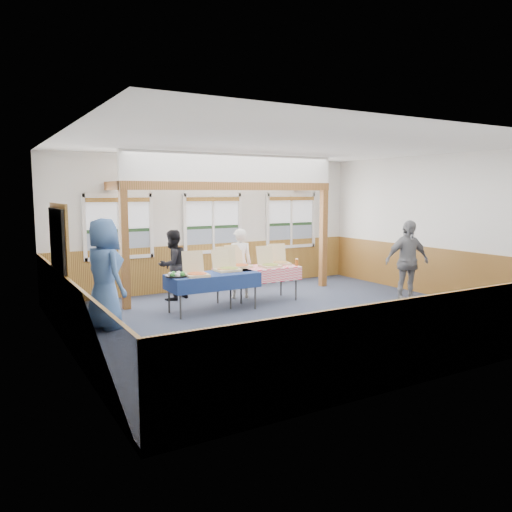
{
  "coord_description": "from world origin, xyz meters",
  "views": [
    {
      "loc": [
        -5.2,
        -7.61,
        2.35
      ],
      "look_at": [
        -0.21,
        1.0,
        1.08
      ],
      "focal_mm": 35.0,
      "sensor_mm": 36.0,
      "label": 1
    }
  ],
  "objects_px": {
    "woman_white": "(239,264)",
    "person_grey": "(407,261)",
    "table_left": "(213,276)",
    "woman_black": "(173,265)",
    "table_right": "(257,270)",
    "man_blue": "(104,274)"
  },
  "relations": [
    {
      "from": "woman_white",
      "to": "person_grey",
      "type": "xyz_separation_m",
      "value": [
        2.93,
        -2.15,
        0.1
      ]
    },
    {
      "from": "table_left",
      "to": "woman_black",
      "type": "relative_size",
      "value": 1.18
    },
    {
      "from": "table_right",
      "to": "man_blue",
      "type": "xyz_separation_m",
      "value": [
        -3.35,
        -0.51,
        0.26
      ]
    },
    {
      "from": "table_right",
      "to": "person_grey",
      "type": "bearing_deg",
      "value": -22.49
    },
    {
      "from": "woman_black",
      "to": "table_left",
      "type": "bearing_deg",
      "value": 78.53
    },
    {
      "from": "woman_white",
      "to": "man_blue",
      "type": "distance_m",
      "value": 3.37
    },
    {
      "from": "man_blue",
      "to": "table_right",
      "type": "bearing_deg",
      "value": -96.88
    },
    {
      "from": "table_left",
      "to": "table_right",
      "type": "height_order",
      "value": "same"
    },
    {
      "from": "table_left",
      "to": "woman_white",
      "type": "distance_m",
      "value": 1.32
    },
    {
      "from": "table_right",
      "to": "person_grey",
      "type": "xyz_separation_m",
      "value": [
        2.77,
        -1.62,
        0.19
      ]
    },
    {
      "from": "woman_white",
      "to": "table_right",
      "type": "bearing_deg",
      "value": 122.93
    },
    {
      "from": "person_grey",
      "to": "table_left",
      "type": "bearing_deg",
      "value": 173.83
    },
    {
      "from": "woman_black",
      "to": "man_blue",
      "type": "xyz_separation_m",
      "value": [
        -1.86,
        -1.65,
        0.19
      ]
    },
    {
      "from": "man_blue",
      "to": "person_grey",
      "type": "bearing_deg",
      "value": -115.78
    },
    {
      "from": "person_grey",
      "to": "woman_white",
      "type": "bearing_deg",
      "value": 156.16
    },
    {
      "from": "table_right",
      "to": "man_blue",
      "type": "bearing_deg",
      "value": -163.6
    },
    {
      "from": "table_right",
      "to": "table_left",
      "type": "bearing_deg",
      "value": -158.96
    },
    {
      "from": "woman_black",
      "to": "person_grey",
      "type": "bearing_deg",
      "value": 123.77
    },
    {
      "from": "table_left",
      "to": "table_right",
      "type": "bearing_deg",
      "value": 15.28
    },
    {
      "from": "table_right",
      "to": "man_blue",
      "type": "height_order",
      "value": "man_blue"
    },
    {
      "from": "table_right",
      "to": "man_blue",
      "type": "distance_m",
      "value": 3.4
    },
    {
      "from": "woman_black",
      "to": "man_blue",
      "type": "height_order",
      "value": "man_blue"
    }
  ]
}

